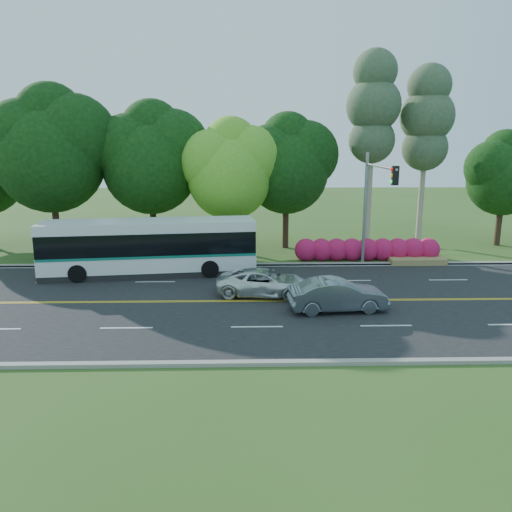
{
  "coord_description": "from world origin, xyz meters",
  "views": [
    {
      "loc": [
        -1.02,
        -23.34,
        7.72
      ],
      "look_at": [
        -0.41,
        2.0,
        1.81
      ],
      "focal_mm": 35.0,
      "sensor_mm": 36.0,
      "label": 1
    }
  ],
  "objects_px": {
    "sedan": "(338,295)",
    "suv": "(264,283)",
    "traffic_signal": "(374,194)",
    "transit_bus": "(149,248)"
  },
  "relations": [
    {
      "from": "transit_bus",
      "to": "suv",
      "type": "relative_size",
      "value": 2.61
    },
    {
      "from": "traffic_signal",
      "to": "sedan",
      "type": "bearing_deg",
      "value": -114.99
    },
    {
      "from": "sedan",
      "to": "suv",
      "type": "bearing_deg",
      "value": 47.89
    },
    {
      "from": "sedan",
      "to": "suv",
      "type": "relative_size",
      "value": 0.95
    },
    {
      "from": "sedan",
      "to": "transit_bus",
      "type": "bearing_deg",
      "value": 50.43
    },
    {
      "from": "sedan",
      "to": "suv",
      "type": "xyz_separation_m",
      "value": [
        -3.28,
        2.44,
        -0.08
      ]
    },
    {
      "from": "transit_bus",
      "to": "suv",
      "type": "xyz_separation_m",
      "value": [
        6.53,
        -4.22,
        -0.92
      ]
    },
    {
      "from": "traffic_signal",
      "to": "sedan",
      "type": "xyz_separation_m",
      "value": [
        -3.23,
        -6.92,
        -3.91
      ]
    },
    {
      "from": "transit_bus",
      "to": "sedan",
      "type": "bearing_deg",
      "value": -40.85
    },
    {
      "from": "transit_bus",
      "to": "suv",
      "type": "distance_m",
      "value": 7.83
    }
  ]
}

